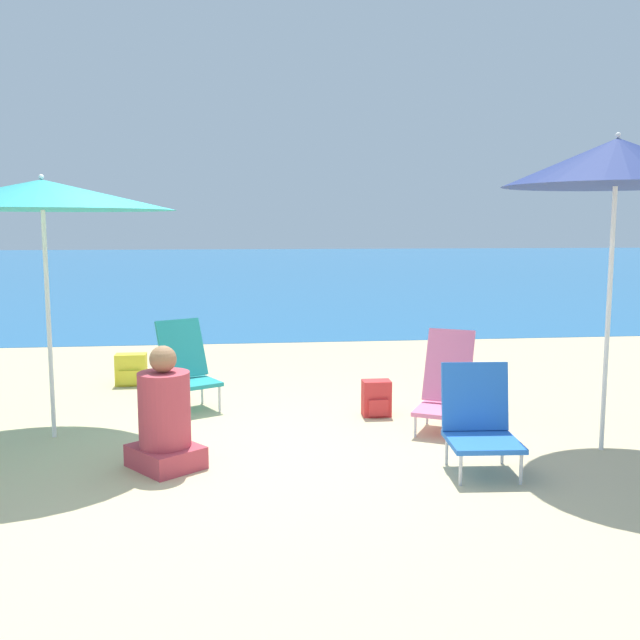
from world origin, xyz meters
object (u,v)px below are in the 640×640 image
beach_chair_teal (186,365)px  backpack_yellow (131,370)px  beach_umbrella_teal (42,195)px  backpack_red (376,398)px  beach_chair_blue (479,420)px  beach_chair_pink (445,385)px  person_seated_far (165,419)px  beach_umbrella_navy (617,163)px

beach_chair_teal → backpack_yellow: (-0.68, 1.06, -0.25)m
beach_umbrella_teal → beach_chair_teal: 2.04m
beach_chair_teal → backpack_red: beach_chair_teal is taller
beach_chair_blue → backpack_red: bearing=110.9°
beach_chair_pink → backpack_yellow: size_ratio=2.43×
beach_chair_teal → beach_umbrella_teal: bearing=-168.8°
backpack_yellow → backpack_red: 2.88m
beach_chair_blue → beach_chair_teal: bearing=142.0°
beach_chair_teal → beach_chair_pink: 2.45m
beach_chair_blue → person_seated_far: person_seated_far is taller
backpack_yellow → backpack_red: backpack_yellow is taller
beach_chair_pink → beach_chair_blue: 1.01m
beach_chair_pink → backpack_yellow: beach_chair_pink is taller
beach_chair_blue → backpack_yellow: (-2.88, 3.03, -0.19)m
beach_umbrella_teal → beach_umbrella_navy: bearing=-10.8°
beach_chair_pink → beach_umbrella_teal: bearing=-153.5°
backpack_yellow → beach_chair_blue: bearing=-46.5°
beach_chair_teal → person_seated_far: (-0.04, -1.70, -0.07)m
beach_umbrella_navy → beach_chair_pink: 2.22m
beach_chair_teal → beach_umbrella_navy: bearing=-54.8°
beach_umbrella_teal → beach_umbrella_navy: 4.42m
beach_umbrella_navy → backpack_red: bearing=142.9°
beach_umbrella_teal → beach_chair_pink: (3.28, -0.12, -1.60)m
beach_chair_pink → beach_chair_blue: bearing=-64.3°
beach_umbrella_teal → backpack_yellow: size_ratio=6.21×
beach_umbrella_teal → beach_umbrella_navy: size_ratio=0.88×
beach_chair_pink → person_seated_far: bearing=-133.6°
beach_umbrella_teal → beach_chair_teal: beach_umbrella_teal is taller
person_seated_far → backpack_red: person_seated_far is taller
backpack_yellow → backpack_red: size_ratio=1.05×
beach_umbrella_teal → beach_umbrella_navy: (4.33, -0.83, 0.22)m
beach_chair_pink → beach_umbrella_navy: bearing=-5.1°
beach_umbrella_navy → person_seated_far: 3.82m
beach_chair_teal → backpack_yellow: bearing=94.5°
backpack_red → beach_umbrella_navy: bearing=-37.1°
beach_umbrella_navy → backpack_red: 2.82m
person_seated_far → beach_umbrella_teal: bearing=101.1°
beach_chair_teal → backpack_red: size_ratio=2.54×
beach_umbrella_teal → beach_chair_pink: 3.65m
person_seated_far → backpack_red: (1.78, 1.21, -0.20)m
beach_umbrella_teal → backpack_yellow: beach_umbrella_teal is taller
person_seated_far → beach_umbrella_navy: bearing=-37.5°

